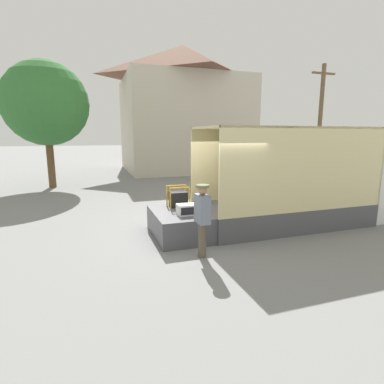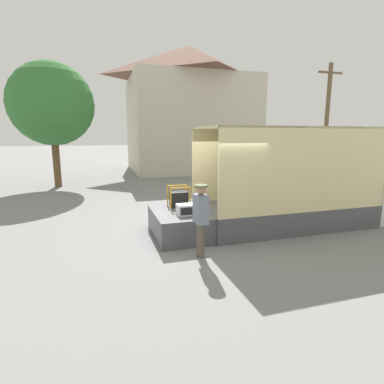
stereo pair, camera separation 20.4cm
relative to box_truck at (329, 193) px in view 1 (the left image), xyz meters
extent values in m
plane|color=gray|center=(-4.31, 0.00, -0.88)|extent=(160.00, 160.00, 0.00)
cube|color=white|center=(1.90, 0.00, 0.13)|extent=(2.15, 1.98, 2.02)
cube|color=#4C4C51|center=(-1.74, 0.00, -0.54)|extent=(5.13, 2.16, 0.67)
cube|color=beige|center=(-1.74, 1.05, 0.92)|extent=(5.13, 0.06, 2.24)
cube|color=beige|center=(-1.74, -1.05, 0.92)|extent=(5.13, 0.06, 2.24)
cube|color=beige|center=(0.80, 0.00, 0.92)|extent=(0.06, 2.16, 2.24)
cube|color=beige|center=(-1.74, 0.00, 2.01)|extent=(5.13, 2.16, 0.06)
cylinder|color=#3370B2|center=(-2.44, -0.53, -0.04)|extent=(0.26, 0.26, 0.32)
cube|color=olive|center=(-1.13, 0.46, -0.06)|extent=(0.44, 0.32, 0.28)
cube|color=olive|center=(-0.30, 0.46, -0.05)|extent=(0.44, 0.32, 0.31)
cube|color=#4C4C51|center=(-5.00, 0.00, -0.54)|extent=(1.38, 2.05, 0.67)
cube|color=white|center=(-4.88, -0.39, -0.07)|extent=(0.54, 0.34, 0.28)
cube|color=black|center=(-4.93, -0.57, -0.07)|extent=(0.34, 0.01, 0.19)
cube|color=black|center=(-4.87, 0.54, 0.01)|extent=(0.48, 0.34, 0.43)
cylinder|color=slate|center=(-4.67, 0.54, 0.03)|extent=(0.18, 0.19, 0.19)
cylinder|color=orange|center=(-5.15, 0.34, 0.10)|extent=(0.04, 0.04, 0.60)
cylinder|color=orange|center=(-4.59, 0.34, 0.10)|extent=(0.04, 0.04, 0.60)
cylinder|color=orange|center=(-5.15, 0.73, 0.10)|extent=(0.04, 0.04, 0.60)
cylinder|color=orange|center=(-4.59, 0.73, 0.10)|extent=(0.04, 0.04, 0.60)
cylinder|color=orange|center=(-4.87, 0.34, 0.38)|extent=(0.56, 0.04, 0.04)
cylinder|color=orange|center=(-4.87, 0.73, 0.38)|extent=(0.56, 0.04, 0.04)
cylinder|color=brown|center=(-4.91, -1.57, -0.48)|extent=(0.18, 0.18, 0.79)
cube|color=slate|center=(-4.91, -1.57, 0.23)|extent=(0.24, 0.44, 0.63)
sphere|color=tan|center=(-4.91, -1.57, 0.65)|extent=(0.22, 0.22, 0.22)
cylinder|color=#606B47|center=(-4.91, -1.57, 0.73)|extent=(0.29, 0.29, 0.05)
cube|color=beige|center=(-0.19, 15.39, 2.57)|extent=(8.88, 7.89, 6.90)
pyramid|color=brown|center=(-0.19, 15.39, 7.23)|extent=(9.32, 8.28, 2.42)
cylinder|color=brown|center=(7.68, 9.48, 2.78)|extent=(0.28, 0.28, 7.31)
cube|color=brown|center=(7.68, 9.48, 5.83)|extent=(1.80, 0.14, 0.12)
cylinder|color=brown|center=(-9.17, 9.53, 0.31)|extent=(0.36, 0.36, 2.38)
sphere|color=#337033|center=(-9.17, 9.53, 3.37)|extent=(4.17, 4.17, 4.17)
camera|label=1|loc=(-7.13, -7.50, 1.80)|focal=28.00mm
camera|label=2|loc=(-6.94, -7.56, 1.80)|focal=28.00mm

